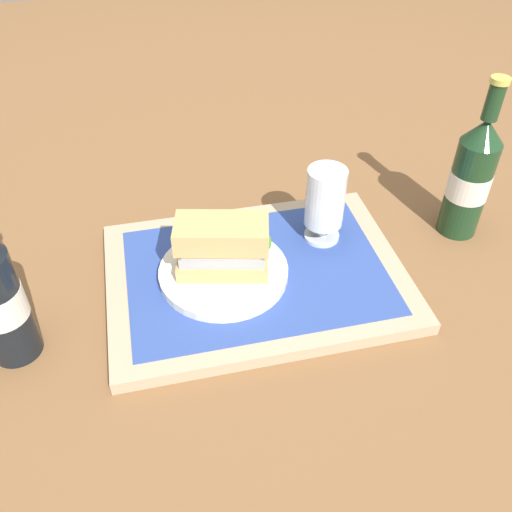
{
  "coord_description": "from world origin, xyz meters",
  "views": [
    {
      "loc": [
        -0.13,
        -0.59,
        0.58
      ],
      "look_at": [
        0.0,
        0.0,
        0.05
      ],
      "focal_mm": 38.71,
      "sensor_mm": 36.0,
      "label": 1
    }
  ],
  "objects_px": {
    "plate": "(224,274)",
    "beer_bottle": "(471,177)",
    "sandwich": "(225,248)",
    "beer_glass": "(325,201)"
  },
  "relations": [
    {
      "from": "plate",
      "to": "beer_bottle",
      "type": "xyz_separation_m",
      "value": [
        0.41,
        0.05,
        0.08
      ]
    },
    {
      "from": "plate",
      "to": "beer_bottle",
      "type": "height_order",
      "value": "beer_bottle"
    },
    {
      "from": "sandwich",
      "to": "beer_glass",
      "type": "xyz_separation_m",
      "value": [
        0.17,
        0.06,
        0.01
      ]
    },
    {
      "from": "sandwich",
      "to": "beer_glass",
      "type": "distance_m",
      "value": 0.18
    },
    {
      "from": "plate",
      "to": "sandwich",
      "type": "height_order",
      "value": "sandwich"
    },
    {
      "from": "beer_glass",
      "to": "sandwich",
      "type": "bearing_deg",
      "value": -160.45
    },
    {
      "from": "sandwich",
      "to": "beer_bottle",
      "type": "distance_m",
      "value": 0.41
    },
    {
      "from": "beer_bottle",
      "to": "beer_glass",
      "type": "bearing_deg",
      "value": 178.63
    },
    {
      "from": "plate",
      "to": "beer_glass",
      "type": "relative_size",
      "value": 1.52
    },
    {
      "from": "beer_glass",
      "to": "beer_bottle",
      "type": "bearing_deg",
      "value": -1.37
    }
  ]
}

